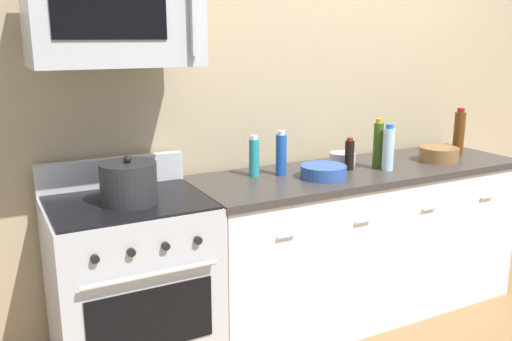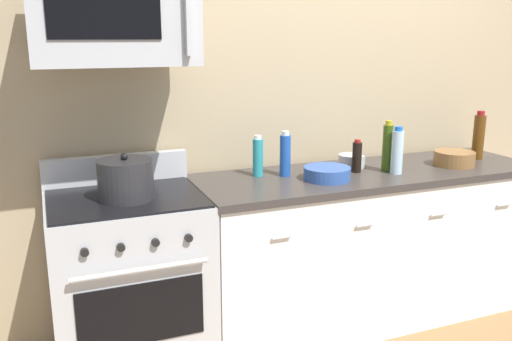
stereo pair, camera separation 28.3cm
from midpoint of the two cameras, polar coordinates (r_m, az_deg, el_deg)
ground_plane at (r=3.59m, az=13.55°, el=-14.47°), size 6.21×6.21×0.00m
back_wall at (r=3.52m, az=10.95°, el=8.25°), size 5.17×0.10×2.70m
counter_unit at (r=3.40m, az=14.00°, el=-7.62°), size 2.08×0.66×0.92m
range_oven at (r=2.86m, az=-10.31°, el=-11.42°), size 0.76×0.69×1.07m
microwave at (r=2.63m, az=-11.76°, el=15.11°), size 0.74×0.44×0.40m
bottle_soda_blue at (r=3.03m, az=5.76°, el=1.63°), size 0.06×0.06×0.26m
bottle_soy_sauce_dark at (r=3.19m, az=13.09°, el=1.40°), size 0.05×0.05×0.19m
bottle_dish_soap at (r=3.02m, az=2.88°, el=1.41°), size 0.06×0.06×0.23m
bottle_wine_amber at (r=3.77m, az=24.42°, el=3.27°), size 0.07×0.07×0.31m
bottle_water_clear at (r=3.21m, az=17.11°, el=1.90°), size 0.07×0.07×0.27m
bottle_olive_oil at (r=3.26m, az=16.10°, el=2.35°), size 0.06×0.06×0.30m
bowl_steel_prep at (r=3.33m, az=12.48°, el=1.03°), size 0.16×0.16×0.07m
bowl_wooden_salad at (r=3.54m, az=22.32°, el=1.21°), size 0.24×0.24×0.09m
bowl_blue_mixing at (r=3.00m, az=10.18°, el=-0.27°), size 0.26×0.26×0.07m
stockpot at (r=2.62m, az=-10.59°, el=-0.97°), size 0.26×0.26×0.23m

